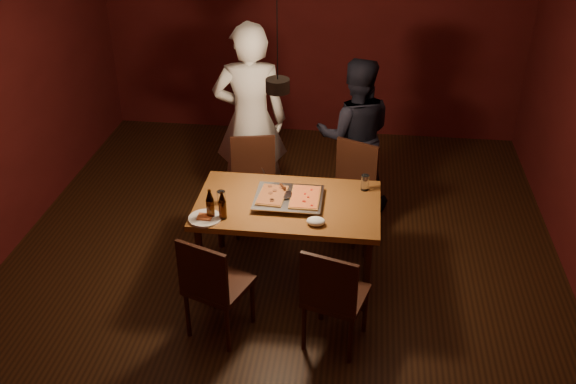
# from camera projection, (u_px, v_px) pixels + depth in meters

# --- Properties ---
(room_shell) EXTENTS (6.00, 6.00, 6.00)m
(room_shell) POSITION_uv_depth(u_px,v_px,m) (278.00, 129.00, 4.93)
(room_shell) COLOR #371E0F
(room_shell) RESTS_ON ground
(dining_table) EXTENTS (1.50, 0.90, 0.75)m
(dining_table) POSITION_uv_depth(u_px,v_px,m) (288.00, 210.00, 5.27)
(dining_table) COLOR #945925
(dining_table) RESTS_ON floor
(chair_far_left) EXTENTS (0.50, 0.50, 0.49)m
(chair_far_left) POSITION_uv_depth(u_px,v_px,m) (254.00, 175.00, 6.07)
(chair_far_left) COLOR #38190F
(chair_far_left) RESTS_ON floor
(chair_far_right) EXTENTS (0.56, 0.56, 0.49)m
(chair_far_right) POSITION_uv_depth(u_px,v_px,m) (351.00, 181.00, 5.97)
(chair_far_right) COLOR #38190F
(chair_far_right) RESTS_ON floor
(chair_near_left) EXTENTS (0.54, 0.54, 0.49)m
(chair_near_left) POSITION_uv_depth(u_px,v_px,m) (212.00, 280.00, 4.70)
(chair_near_left) COLOR #38190F
(chair_near_left) RESTS_ON floor
(chair_near_right) EXTENTS (0.52, 0.52, 0.49)m
(chair_near_right) POSITION_uv_depth(u_px,v_px,m) (333.00, 291.00, 4.59)
(chair_near_right) COLOR #38190F
(chair_near_right) RESTS_ON floor
(pizza_tray) EXTENTS (0.57, 0.47, 0.05)m
(pizza_tray) POSITION_uv_depth(u_px,v_px,m) (289.00, 199.00, 5.23)
(pizza_tray) COLOR silver
(pizza_tray) RESTS_ON dining_table
(pizza_meat) EXTENTS (0.24, 0.35, 0.02)m
(pizza_meat) POSITION_uv_depth(u_px,v_px,m) (272.00, 195.00, 5.22)
(pizza_meat) COLOR maroon
(pizza_meat) RESTS_ON pizza_tray
(pizza_cheese) EXTENTS (0.24, 0.37, 0.02)m
(pizza_cheese) POSITION_uv_depth(u_px,v_px,m) (305.00, 197.00, 5.20)
(pizza_cheese) COLOR gold
(pizza_cheese) RESTS_ON pizza_tray
(spatula) EXTENTS (0.19, 0.26, 0.04)m
(spatula) POSITION_uv_depth(u_px,v_px,m) (287.00, 195.00, 5.22)
(spatula) COLOR silver
(spatula) RESTS_ON pizza_tray
(beer_bottle_a) EXTENTS (0.07, 0.07, 0.25)m
(beer_bottle_a) POSITION_uv_depth(u_px,v_px,m) (210.00, 204.00, 4.98)
(beer_bottle_a) COLOR black
(beer_bottle_a) RESTS_ON dining_table
(beer_bottle_b) EXTENTS (0.06, 0.06, 0.24)m
(beer_bottle_b) POSITION_uv_depth(u_px,v_px,m) (222.00, 205.00, 4.97)
(beer_bottle_b) COLOR black
(beer_bottle_b) RESTS_ON dining_table
(water_glass_left) EXTENTS (0.07, 0.07, 0.11)m
(water_glass_left) POSITION_uv_depth(u_px,v_px,m) (221.00, 197.00, 5.19)
(water_glass_left) COLOR silver
(water_glass_left) RESTS_ON dining_table
(water_glass_right) EXTENTS (0.07, 0.07, 0.14)m
(water_glass_right) POSITION_uv_depth(u_px,v_px,m) (365.00, 183.00, 5.38)
(water_glass_right) COLOR silver
(water_glass_right) RESTS_ON dining_table
(plate_slice) EXTENTS (0.26, 0.26, 0.03)m
(plate_slice) POSITION_uv_depth(u_px,v_px,m) (205.00, 218.00, 5.01)
(plate_slice) COLOR white
(plate_slice) RESTS_ON dining_table
(napkin) EXTENTS (0.15, 0.11, 0.06)m
(napkin) POSITION_uv_depth(u_px,v_px,m) (316.00, 221.00, 4.94)
(napkin) COLOR white
(napkin) RESTS_ON dining_table
(diner_white) EXTENTS (0.76, 0.56, 1.92)m
(diner_white) POSITION_uv_depth(u_px,v_px,m) (250.00, 121.00, 6.13)
(diner_white) COLOR silver
(diner_white) RESTS_ON floor
(diner_dark) EXTENTS (0.80, 0.65, 1.56)m
(diner_dark) POSITION_uv_depth(u_px,v_px,m) (355.00, 135.00, 6.25)
(diner_dark) COLOR black
(diner_dark) RESTS_ON floor
(pendant_lamp) EXTENTS (0.18, 0.18, 1.10)m
(pendant_lamp) POSITION_uv_depth(u_px,v_px,m) (278.00, 84.00, 4.74)
(pendant_lamp) COLOR black
(pendant_lamp) RESTS_ON ceiling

